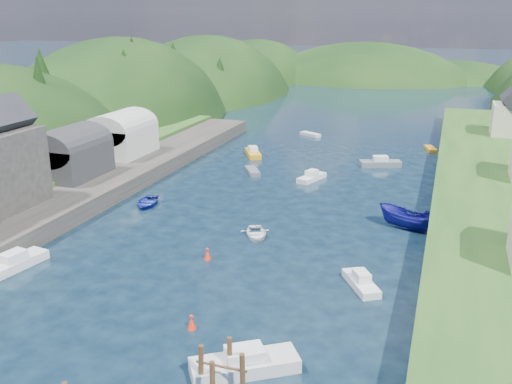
% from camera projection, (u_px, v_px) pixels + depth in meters
% --- Properties ---
extents(ground, '(600.00, 600.00, 0.00)m').
position_uv_depth(ground, '(307.00, 174.00, 78.95)').
color(ground, black).
rests_on(ground, ground).
extents(hillside_left, '(44.00, 245.56, 52.00)m').
position_uv_depth(hillside_left, '(123.00, 161.00, 117.74)').
color(hillside_left, black).
rests_on(hillside_left, ground).
extents(far_hills, '(103.00, 68.00, 44.00)m').
position_uv_depth(far_hills, '(397.00, 111.00, 193.74)').
color(far_hills, black).
rests_on(far_hills, ground).
extents(hill_trees, '(90.34, 150.06, 12.42)m').
position_uv_depth(hill_trees, '(334.00, 82.00, 87.79)').
color(hill_trees, black).
rests_on(hill_trees, ground).
extents(quay_left, '(12.00, 110.00, 2.00)m').
position_uv_depth(quay_left, '(12.00, 219.00, 58.94)').
color(quay_left, '#2D2B28').
rests_on(quay_left, ground).
extents(boat_sheds, '(7.00, 21.00, 7.50)m').
position_uv_depth(boat_sheds, '(97.00, 140.00, 75.40)').
color(boat_sheds, '#2D2D30').
rests_on(boat_sheds, quay_left).
extents(terrace_right, '(16.00, 120.00, 2.40)m').
position_uv_depth(terrace_right, '(509.00, 207.00, 61.90)').
color(terrace_right, '#234719').
rests_on(terrace_right, ground).
extents(piling_cluster_far, '(3.19, 2.98, 3.41)m').
position_uv_depth(piling_cluster_far, '(222.00, 374.00, 33.52)').
color(piling_cluster_far, '#382314').
rests_on(piling_cluster_far, ground).
extents(channel_buoy_near, '(0.70, 0.70, 1.10)m').
position_uv_depth(channel_buoy_near, '(192.00, 322.00, 40.38)').
color(channel_buoy_near, red).
rests_on(channel_buoy_near, ground).
extents(channel_buoy_far, '(0.70, 0.70, 1.10)m').
position_uv_depth(channel_buoy_far, '(207.00, 254.00, 51.71)').
color(channel_buoy_far, red).
rests_on(channel_buoy_far, ground).
extents(moored_boats, '(36.42, 95.07, 2.42)m').
position_uv_depth(moored_boats, '(209.00, 248.00, 52.49)').
color(moored_boats, silver).
rests_on(moored_boats, ground).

